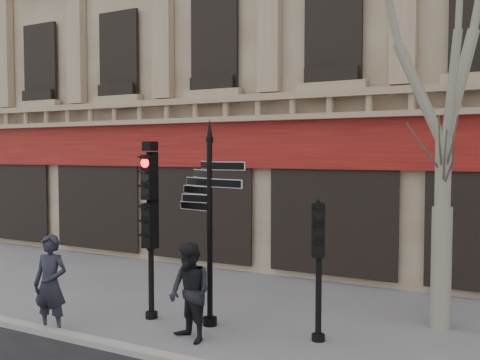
% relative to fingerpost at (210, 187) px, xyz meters
% --- Properties ---
extents(ground, '(80.00, 80.00, 0.00)m').
position_rel_fingerpost_xyz_m(ground, '(1.00, -0.49, -2.71)').
color(ground, slate).
rests_on(ground, ground).
extents(building, '(28.00, 15.52, 18.00)m').
position_rel_fingerpost_xyz_m(building, '(1.00, 11.99, 6.28)').
color(building, gray).
rests_on(building, ground).
extents(fingerpost, '(2.18, 2.18, 4.03)m').
position_rel_fingerpost_xyz_m(fingerpost, '(0.00, 0.00, 0.00)').
color(fingerpost, black).
rests_on(fingerpost, ground).
extents(traffic_signal_main, '(0.42, 0.32, 3.60)m').
position_rel_fingerpost_xyz_m(traffic_signal_main, '(-1.29, -0.18, -0.43)').
color(traffic_signal_main, black).
rests_on(traffic_signal_main, ground).
extents(traffic_signal_secondary, '(0.50, 0.44, 2.49)m').
position_rel_fingerpost_xyz_m(traffic_signal_secondary, '(2.16, 0.19, -0.97)').
color(traffic_signal_secondary, black).
rests_on(traffic_signal_secondary, ground).
extents(pedestrian_a, '(0.76, 0.58, 1.85)m').
position_rel_fingerpost_xyz_m(pedestrian_a, '(-2.38, -1.79, -1.78)').
color(pedestrian_a, '#20202B').
rests_on(pedestrian_a, ground).
extents(pedestrian_b, '(1.05, 0.95, 1.77)m').
position_rel_fingerpost_xyz_m(pedestrian_b, '(0.14, -0.92, -1.82)').
color(pedestrian_b, black).
rests_on(pedestrian_b, ground).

